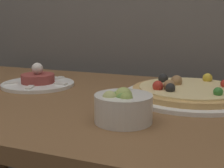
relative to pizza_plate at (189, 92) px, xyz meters
name	(u,v)px	position (x,y,z in m)	size (l,w,h in m)	color
dining_table	(113,135)	(-0.18, -0.10, -0.11)	(1.43, 0.70, 0.72)	brown
pizza_plate	(189,92)	(0.00, 0.00, 0.00)	(0.35, 0.35, 0.05)	white
tartare_plate	(38,81)	(-0.46, -0.03, 0.00)	(0.22, 0.22, 0.07)	white
small_bowl	(123,107)	(-0.10, -0.26, 0.02)	(0.12, 0.12, 0.07)	silver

